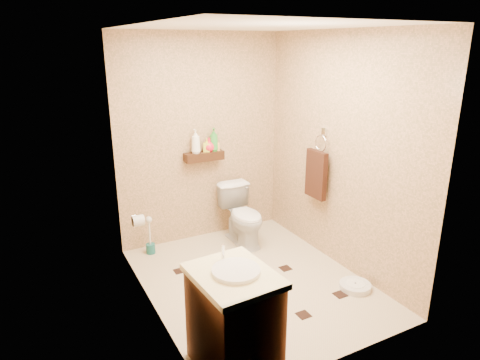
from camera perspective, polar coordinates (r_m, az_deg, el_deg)
ground at (r=4.38m, az=1.77°, el=-13.38°), size 2.50×2.50×0.00m
wall_back at (r=4.99m, az=-5.23°, el=5.38°), size 2.00×0.04×2.40m
wall_front at (r=2.93m, az=14.14°, el=-4.09°), size 2.00×0.04×2.40m
wall_left at (r=3.53m, az=-12.32°, el=-0.23°), size 0.04×2.50×2.40m
wall_right at (r=4.46m, az=13.18°, el=3.49°), size 0.04×2.50×2.40m
ceiling at (r=3.75m, az=2.13°, el=19.83°), size 2.00×2.50×0.02m
wall_shelf at (r=4.96m, az=-4.81°, el=3.17°), size 0.46×0.14×0.10m
floor_accents at (r=4.34m, az=2.45°, el=-13.65°), size 1.30×1.33×0.01m
toilet at (r=5.02m, az=0.43°, el=-4.75°), size 0.39×0.67×0.68m
vanity at (r=3.18m, az=-0.83°, el=-18.14°), size 0.56×0.66×0.89m
bathroom_scale at (r=4.39m, az=15.10°, el=-13.49°), size 0.33×0.33×0.06m
toilet_brush at (r=4.94m, az=-11.90°, el=-7.89°), size 0.10×0.10×0.45m
towel_ring at (r=4.66m, az=10.16°, el=1.04°), size 0.12×0.30×0.76m
toilet_paper at (r=4.34m, az=-13.43°, el=-5.29°), size 0.12×0.11×0.12m
bottle_a at (r=4.88m, az=-5.93°, el=5.14°), size 0.11×0.11×0.27m
bottle_b at (r=4.94m, az=-4.45°, el=4.67°), size 0.10×0.10×0.16m
bottle_c at (r=4.95m, az=-4.14°, el=4.72°), size 0.14×0.14×0.16m
bottle_d at (r=4.96m, az=-3.52°, el=5.41°), size 0.12×0.12×0.27m
bottle_e at (r=4.99m, az=-3.16°, el=4.75°), size 0.08×0.08×0.14m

